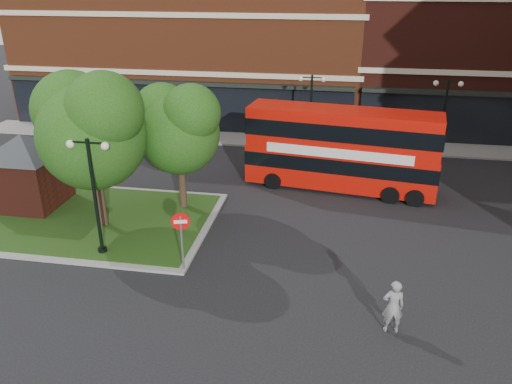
% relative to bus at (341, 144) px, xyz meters
% --- Properties ---
extents(ground, '(120.00, 120.00, 0.00)m').
position_rel_bus_xyz_m(ground, '(-4.00, -8.91, -2.49)').
color(ground, black).
rests_on(ground, ground).
extents(pavement_far, '(44.00, 3.00, 0.12)m').
position_rel_bus_xyz_m(pavement_far, '(-4.00, 7.59, -2.43)').
color(pavement_far, slate).
rests_on(pavement_far, ground).
extents(terrace_far_left, '(26.00, 12.00, 14.00)m').
position_rel_bus_xyz_m(terrace_far_left, '(-12.00, 15.09, 4.51)').
color(terrace_far_left, brown).
rests_on(terrace_far_left, ground).
extents(terrace_far_right, '(18.00, 12.00, 16.00)m').
position_rel_bus_xyz_m(terrace_far_right, '(10.00, 15.09, 5.51)').
color(terrace_far_right, '#471911').
rests_on(terrace_far_right, ground).
extents(traffic_island, '(12.60, 7.60, 0.15)m').
position_rel_bus_xyz_m(traffic_island, '(-12.00, -5.91, -2.42)').
color(traffic_island, gray).
rests_on(traffic_island, ground).
extents(kiosk, '(6.51, 6.51, 3.60)m').
position_rel_bus_xyz_m(kiosk, '(-15.00, -4.91, -0.18)').
color(kiosk, '#471911').
rests_on(kiosk, traffic_island).
extents(tree_island_west, '(5.40, 4.71, 7.21)m').
position_rel_bus_xyz_m(tree_island_west, '(-10.60, -6.34, 2.30)').
color(tree_island_west, '#2D2116').
rests_on(tree_island_west, ground).
extents(tree_island_east, '(4.46, 3.90, 6.29)m').
position_rel_bus_xyz_m(tree_island_east, '(-7.58, -3.85, 1.75)').
color(tree_island_east, '#2D2116').
rests_on(tree_island_east, ground).
extents(lamp_island, '(1.72, 0.36, 5.00)m').
position_rel_bus_xyz_m(lamp_island, '(-9.50, -8.71, 0.34)').
color(lamp_island, black).
rests_on(lamp_island, ground).
extents(lamp_far_left, '(1.72, 0.36, 5.00)m').
position_rel_bus_xyz_m(lamp_far_left, '(-2.00, 5.59, 0.34)').
color(lamp_far_left, black).
rests_on(lamp_far_left, ground).
extents(lamp_far_right, '(1.72, 0.36, 5.00)m').
position_rel_bus_xyz_m(lamp_far_right, '(6.00, 5.59, 0.34)').
color(lamp_far_right, black).
rests_on(lamp_far_right, ground).
extents(bus, '(10.16, 3.63, 3.80)m').
position_rel_bus_xyz_m(bus, '(0.00, 0.00, 0.00)').
color(bus, '#C01107').
rests_on(bus, ground).
extents(woman, '(0.74, 0.53, 1.90)m').
position_rel_bus_xyz_m(woman, '(1.88, -11.68, -1.54)').
color(woman, gray).
rests_on(woman, ground).
extents(car_silver, '(4.10, 2.07, 1.34)m').
position_rel_bus_xyz_m(car_silver, '(-3.65, 7.09, -1.82)').
color(car_silver, silver).
rests_on(car_silver, ground).
extents(car_white, '(3.83, 1.78, 1.22)m').
position_rel_bus_xyz_m(car_white, '(1.06, 6.86, -1.88)').
color(car_white, silver).
rests_on(car_white, ground).
extents(no_entry_sign, '(0.69, 0.24, 2.55)m').
position_rel_bus_xyz_m(no_entry_sign, '(-5.80, -9.41, -0.67)').
color(no_entry_sign, slate).
rests_on(no_entry_sign, ground).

